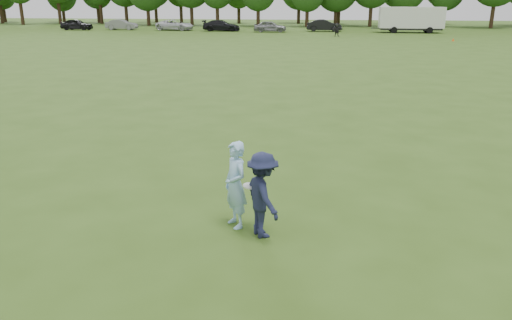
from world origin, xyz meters
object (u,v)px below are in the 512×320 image
object	(u,v)px
player_far_d	(337,30)
thrower	(235,185)
defender	(263,195)
car_d	(221,26)
car_b	(122,25)
car_a	(77,24)
cargo_trailer	(411,19)
car_e	(270,26)
car_f	(324,26)
field_cone	(453,40)
car_c	(175,25)

from	to	relation	value
player_far_d	thrower	bearing A→B (deg)	-102.64
defender	car_d	distance (m)	61.51
defender	car_b	world-z (taller)	defender
player_far_d	car_b	xyz separation A→B (m)	(-29.86, 8.93, -0.05)
car_a	car_d	bearing A→B (deg)	-87.10
player_far_d	car_a	world-z (taller)	player_far_d
player_far_d	cargo_trailer	world-z (taller)	cargo_trailer
thrower	cargo_trailer	distance (m)	61.03
car_e	defender	bearing A→B (deg)	-176.81
car_f	field_cone	distance (m)	19.62
thrower	car_f	size ratio (longest dim) A/B	0.36
car_c	car_e	size ratio (longest dim) A/B	1.22
field_cone	cargo_trailer	world-z (taller)	cargo_trailer
defender	car_a	xyz separation A→B (m)	(-33.76, 59.93, -0.06)
defender	car_c	distance (m)	64.04
defender	car_a	bearing A→B (deg)	-1.84
car_e	field_cone	size ratio (longest dim) A/B	14.28
car_b	car_d	world-z (taller)	car_d
defender	field_cone	world-z (taller)	defender
car_a	cargo_trailer	size ratio (longest dim) A/B	0.49
player_far_d	car_f	distance (m)	9.35
car_a	car_f	xyz separation A→B (m)	(34.52, 1.38, 0.02)
thrower	defender	size ratio (longest dim) A/B	1.05
thrower	field_cone	bearing A→B (deg)	126.31
field_cone	player_far_d	bearing A→B (deg)	156.95
car_b	field_cone	xyz separation A→B (m)	(41.76, -13.99, -0.57)
defender	car_e	world-z (taller)	defender
player_far_d	car_f	size ratio (longest dim) A/B	0.33
car_a	field_cone	distance (m)	49.66
player_far_d	car_b	size ratio (longest dim) A/B	0.35
defender	player_far_d	world-z (taller)	defender
car_c	car_e	xyz separation A→B (m)	(13.49, -1.96, 0.00)
car_a	car_b	xyz separation A→B (m)	(6.18, 1.08, -0.04)
defender	player_far_d	distance (m)	52.14
car_c	car_e	distance (m)	13.63
car_e	car_f	distance (m)	7.44
car_f	cargo_trailer	world-z (taller)	cargo_trailer
thrower	car_a	size ratio (longest dim) A/B	0.39
defender	car_e	bearing A→B (deg)	-25.14
defender	car_d	xyz separation A→B (m)	(-13.07, 60.10, -0.08)
car_d	car_a	bearing A→B (deg)	88.25
car_d	cargo_trailer	size ratio (longest dim) A/B	0.56
field_cone	car_c	bearing A→B (deg)	157.77
car_d	car_e	size ratio (longest dim) A/B	1.17
car_b	car_d	distance (m)	14.54
car_e	car_c	bearing A→B (deg)	78.82
thrower	car_b	xyz separation A→B (m)	(-27.01, 60.67, -0.14)
car_a	car_c	xyz separation A→B (m)	(13.97, 0.97, -0.03)
car_e	car_f	xyz separation A→B (m)	(7.05, 2.37, 0.04)
thrower	car_c	world-z (taller)	thrower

